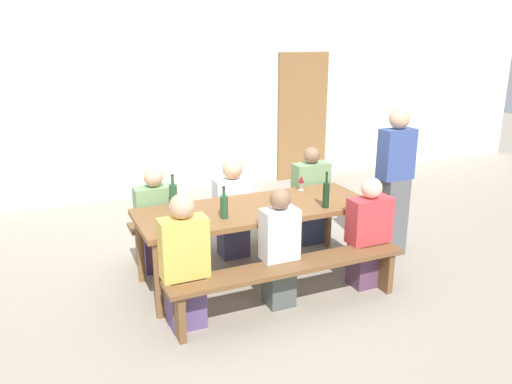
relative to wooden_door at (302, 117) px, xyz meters
The scene contains 19 objects.
ground_plane 4.02m from the wooden_door, 125.57° to the right, with size 24.00×24.00×0.00m, color gray.
back_wall 2.33m from the wooden_door, behind, with size 14.00×0.20×3.20m, color silver.
wooden_door is the anchor object (origin of this frame).
tasting_table 3.90m from the wooden_door, 125.57° to the right, with size 2.32×0.87×0.75m.
bench_near 4.55m from the wooden_door, 120.12° to the right, with size 2.22×0.30×0.45m.
bench_far 3.38m from the wooden_door, 132.99° to the right, with size 2.22×0.30×0.45m.
wine_bottle_0 4.12m from the wooden_door, 136.62° to the right, with size 0.08×0.08×0.32m.
wine_bottle_1 3.83m from the wooden_door, 115.55° to the right, with size 0.07×0.07×0.36m.
wine_bottle_2 4.26m from the wooden_door, 128.54° to the right, with size 0.07×0.07×0.30m.
wine_glass_0 3.26m from the wooden_door, 119.16° to the right, with size 0.07×0.07×0.16m.
wine_glass_1 4.12m from the wooden_door, 122.15° to the right, with size 0.07×0.07×0.16m.
wine_glass_2 4.32m from the wooden_door, 133.79° to the right, with size 0.08×0.08×0.18m.
seated_guest_near_0 4.92m from the wooden_door, 130.17° to the right, with size 0.39×0.24×1.16m.
seated_guest_near_1 4.42m from the wooden_door, 121.48° to the right, with size 0.32×0.24×1.10m.
seated_guest_near_2 4.01m from the wooden_door, 109.68° to the right, with size 0.42×0.24×1.09m.
seated_guest_far_0 4.08m from the wooden_door, 140.48° to the right, with size 0.41×0.24×1.09m.
seated_guest_far_1 3.47m from the wooden_door, 131.45° to the right, with size 0.41×0.24×1.10m.
seated_guest_far_2 2.93m from the wooden_door, 116.93° to the right, with size 0.42×0.24×1.15m.
standing_host 3.30m from the wooden_door, 101.39° to the right, with size 0.37×0.24×1.63m.
Camera 1 is at (-1.90, -4.28, 2.34)m, focal length 35.61 mm.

